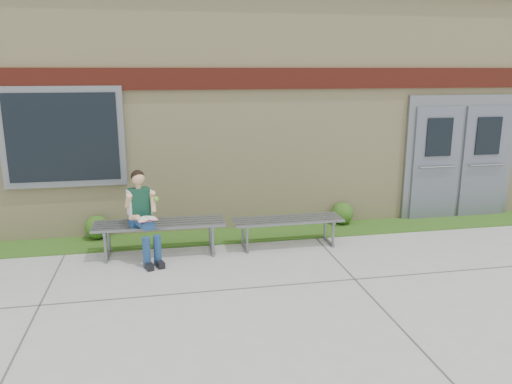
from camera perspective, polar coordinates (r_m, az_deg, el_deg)
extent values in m
plane|color=#9E9E99|center=(6.21, 4.22, -12.48)|extent=(80.00, 80.00, 0.00)
cube|color=#1F4C14|center=(8.55, -0.33, -4.84)|extent=(16.00, 0.80, 0.02)
cube|color=beige|center=(11.48, -3.53, 10.08)|extent=(16.00, 6.00, 4.00)
cube|color=#3F3F42|center=(11.54, -3.70, 20.54)|extent=(16.20, 6.20, 0.20)
cube|color=maroon|center=(8.47, -0.83, 12.84)|extent=(16.00, 0.06, 0.35)
cube|color=slate|center=(8.52, -21.18, 5.84)|extent=(1.90, 0.08, 1.60)
cube|color=black|center=(8.48, -21.23, 5.81)|extent=(1.70, 0.04, 1.40)
cube|color=slate|center=(10.10, 22.20, 3.71)|extent=(2.20, 0.08, 2.30)
cube|color=slate|center=(9.81, 19.85, 3.05)|extent=(0.92, 0.06, 2.10)
cube|color=slate|center=(10.36, 24.63, 3.14)|extent=(0.92, 0.06, 2.10)
cube|color=slate|center=(7.67, -10.98, -3.56)|extent=(1.96, 0.58, 0.04)
cube|color=slate|center=(7.80, -16.66, -5.67)|extent=(0.06, 0.54, 0.44)
cube|color=slate|center=(7.78, -5.12, -5.15)|extent=(0.06, 0.54, 0.44)
cube|color=slate|center=(7.93, 3.66, -3.18)|extent=(1.73, 0.49, 0.03)
cube|color=slate|center=(7.86, -1.27, -5.11)|extent=(0.04, 0.48, 0.39)
cube|color=slate|center=(8.19, 8.34, -4.46)|extent=(0.04, 0.48, 0.39)
cube|color=navy|center=(7.60, -13.12, -3.12)|extent=(0.36, 0.30, 0.14)
cube|color=#103C27|center=(7.51, -13.20, -1.12)|extent=(0.33, 0.26, 0.41)
sphere|color=#E3AB7D|center=(7.42, -13.33, 1.56)|extent=(0.24, 0.24, 0.19)
sphere|color=black|center=(7.43, -13.38, 1.72)|extent=(0.25, 0.25, 0.20)
cylinder|color=navy|center=(7.36, -13.20, -3.54)|extent=(0.25, 0.40, 0.14)
cylinder|color=navy|center=(7.40, -12.00, -3.37)|extent=(0.25, 0.40, 0.14)
cylinder|color=navy|center=(7.28, -12.40, -6.77)|extent=(0.11, 0.11, 0.45)
cylinder|color=navy|center=(7.33, -11.18, -6.57)|extent=(0.11, 0.11, 0.45)
cube|color=black|center=(7.29, -12.17, -8.25)|extent=(0.16, 0.25, 0.09)
cube|color=black|center=(7.34, -10.96, -8.05)|extent=(0.16, 0.25, 0.09)
cylinder|color=#E3AB7D|center=(7.40, -14.36, -0.97)|extent=(0.14, 0.22, 0.24)
cylinder|color=#E3AB7D|center=(7.49, -11.85, -0.65)|extent=(0.14, 0.22, 0.24)
cube|color=white|center=(7.25, -12.37, -3.00)|extent=(0.33, 0.28, 0.01)
cube|color=#BF4763|center=(7.26, -12.37, -3.08)|extent=(0.33, 0.29, 0.01)
sphere|color=#6BBC32|center=(7.38, -11.35, -0.77)|extent=(0.08, 0.08, 0.08)
sphere|color=#1F4C14|center=(8.66, -17.70, -3.84)|extent=(0.39, 0.39, 0.39)
sphere|color=#1F4C14|center=(9.17, 9.85, -2.40)|extent=(0.39, 0.39, 0.39)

